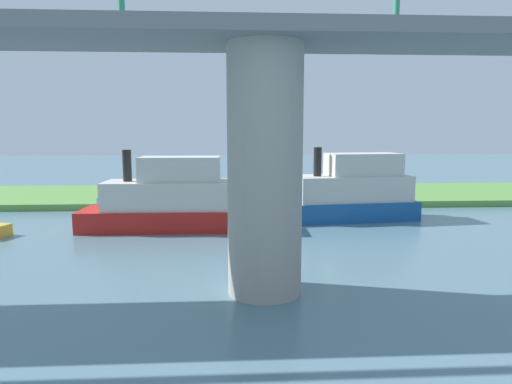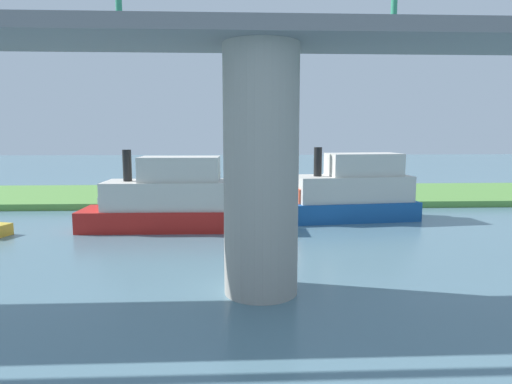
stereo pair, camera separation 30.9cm
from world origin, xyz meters
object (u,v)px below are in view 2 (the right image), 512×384
object	(u,v)px
skiff_small	(119,210)
bridge_pylon	(261,172)
pontoon_yellow	(165,200)
mooring_post	(362,192)
riverboat_paddlewheel	(349,193)
person_on_bank	(238,189)

from	to	relation	value
skiff_small	bridge_pylon	bearing A→B (deg)	121.18
pontoon_yellow	mooring_post	bearing A→B (deg)	-149.60
riverboat_paddlewheel	skiff_small	distance (m)	15.70
pontoon_yellow	skiff_small	world-z (taller)	pontoon_yellow
skiff_small	mooring_post	bearing A→B (deg)	-165.34
riverboat_paddlewheel	skiff_small	size ratio (longest dim) A/B	2.12
mooring_post	pontoon_yellow	bearing A→B (deg)	30.40
bridge_pylon	pontoon_yellow	size ratio (longest dim) A/B	0.94
person_on_bank	riverboat_paddlewheel	distance (m)	10.36
mooring_post	bridge_pylon	bearing A→B (deg)	64.51
riverboat_paddlewheel	mooring_post	bearing A→B (deg)	-113.24
bridge_pylon	skiff_small	distance (m)	17.65
pontoon_yellow	riverboat_paddlewheel	xyz separation A→B (m)	(-11.84, -2.41, 0.02)
bridge_pylon	pontoon_yellow	world-z (taller)	bridge_pylon
mooring_post	riverboat_paddlewheel	xyz separation A→B (m)	(2.60, 6.06, 0.80)
bridge_pylon	skiff_small	world-z (taller)	bridge_pylon
mooring_post	pontoon_yellow	xyz separation A→B (m)	(14.44, 8.47, 0.78)
bridge_pylon	mooring_post	world-z (taller)	bridge_pylon
pontoon_yellow	skiff_small	xyz separation A→B (m)	(3.76, -3.71, -1.26)
bridge_pylon	person_on_bank	bearing A→B (deg)	-88.05
person_on_bank	pontoon_yellow	xyz separation A→B (m)	(4.44, 9.65, 0.57)
pontoon_yellow	skiff_small	size ratio (longest dim) A/B	2.04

